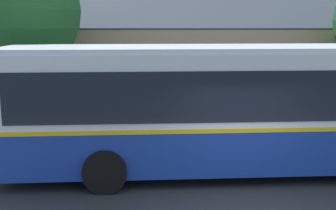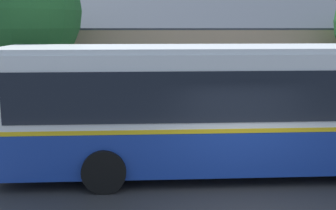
{
  "view_description": "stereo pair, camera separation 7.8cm",
  "coord_description": "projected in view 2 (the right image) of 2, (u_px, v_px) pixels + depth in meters",
  "views": [
    {
      "loc": [
        -1.98,
        -7.43,
        3.78
      ],
      "look_at": [
        -1.56,
        4.16,
        1.5
      ],
      "focal_mm": 45.0,
      "sensor_mm": 36.0,
      "label": 1
    },
    {
      "loc": [
        -1.91,
        -7.43,
        3.78
      ],
      "look_at": [
        -1.56,
        4.16,
        1.5
      ],
      "focal_mm": 45.0,
      "sensor_mm": 36.0,
      "label": 2
    }
  ],
  "objects": [
    {
      "name": "transit_bus",
      "position": [
        236.0,
        106.0,
        10.59
      ],
      "size": [
        11.8,
        2.99,
        3.21
      ],
      "color": "navy",
      "rests_on": "ground"
    },
    {
      "name": "street_tree_secondary",
      "position": [
        14.0,
        11.0,
        13.67
      ],
      "size": [
        4.35,
        4.35,
        6.34
      ],
      "color": "#4C3828",
      "rests_on": "ground"
    },
    {
      "name": "community_building",
      "position": [
        177.0,
        63.0,
        20.27
      ],
      "size": [
        22.76,
        8.35,
        6.47
      ],
      "color": "tan",
      "rests_on": "ground"
    },
    {
      "name": "bench_by_building",
      "position": [
        35.0,
        124.0,
        13.51
      ],
      "size": [
        1.89,
        0.51,
        0.94
      ],
      "color": "#4C4C4C",
      "rests_on": "sidewalk_far"
    },
    {
      "name": "bench_down_street",
      "position": [
        145.0,
        125.0,
        13.4
      ],
      "size": [
        1.75,
        0.51,
        0.94
      ],
      "color": "#4C4C4C",
      "rests_on": "sidewalk_far"
    },
    {
      "name": "sidewalk_far",
      "position": [
        213.0,
        136.0,
        13.94
      ],
      "size": [
        60.0,
        3.0,
        0.15
      ],
      "primitive_type": "cube",
      "color": "#ADAAA3",
      "rests_on": "ground"
    }
  ]
}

